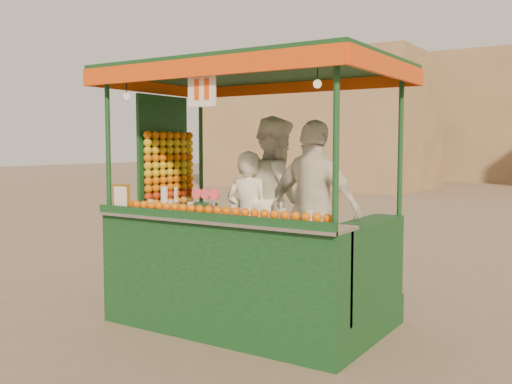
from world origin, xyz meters
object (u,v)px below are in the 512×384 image
Objects in this scene: vendor_right at (315,210)px; vendor_left at (249,219)px; juice_cart at (240,242)px; vendor_middle at (276,201)px.

vendor_left is at bearing 3.51° from vendor_right.
vendor_left is (-0.12, 0.36, 0.20)m from juice_cart.
vendor_left is at bearing 107.35° from vendor_middle.
vendor_right reaches higher than vendor_left.
vendor_middle is at bearing -132.26° from vendor_left.
juice_cart is 1.63× the size of vendor_right.
vendor_middle is at bearing -18.98° from vendor_right.
vendor_left is 0.90m from vendor_right.
vendor_left is 0.80× the size of vendor_middle.
juice_cart is 1.58× the size of vendor_middle.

